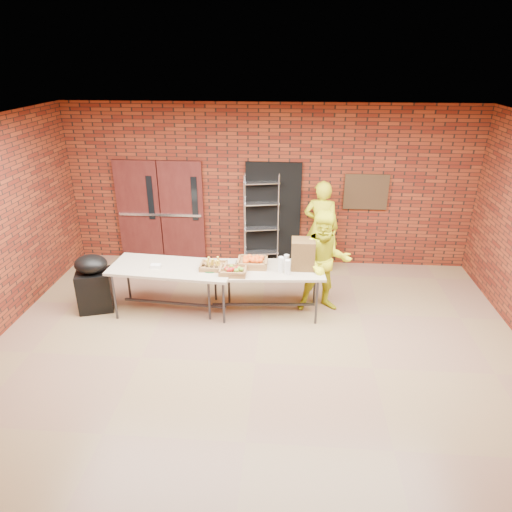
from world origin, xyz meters
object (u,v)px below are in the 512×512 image
(covered_grill, at_px, (94,283))
(volunteer_woman, at_px, (321,227))
(volunteer_man, at_px, (325,262))
(wire_rack, at_px, (261,221))
(coffee_dispenser, at_px, (303,254))
(table_left, at_px, (172,270))
(table_right, at_px, (264,272))

(covered_grill, bearing_deg, volunteer_woman, 8.17)
(volunteer_woman, xyz_separation_m, volunteer_man, (-0.01, -1.52, -0.04))
(wire_rack, bearing_deg, volunteer_man, -67.16)
(coffee_dispenser, bearing_deg, table_left, -175.66)
(volunteer_man, bearing_deg, table_left, 178.68)
(coffee_dispenser, bearing_deg, table_right, -172.66)
(table_left, bearing_deg, coffee_dispenser, 9.10)
(coffee_dispenser, xyz_separation_m, covered_grill, (-3.48, -0.21, -0.55))
(wire_rack, height_order, volunteer_woman, wire_rack)
(table_left, relative_size, table_right, 1.03)
(table_left, distance_m, volunteer_woman, 3.07)
(covered_grill, bearing_deg, volunteer_man, -12.67)
(wire_rack, relative_size, table_left, 0.91)
(table_right, xyz_separation_m, volunteer_man, (1.00, 0.15, 0.15))
(wire_rack, relative_size, volunteer_man, 1.07)
(covered_grill, bearing_deg, coffee_dispenser, -13.37)
(table_right, relative_size, covered_grill, 2.00)
(coffee_dispenser, height_order, covered_grill, coffee_dispenser)
(coffee_dispenser, xyz_separation_m, volunteer_man, (0.37, 0.07, -0.17))
(wire_rack, relative_size, coffee_dispenser, 3.83)
(table_left, distance_m, table_right, 1.51)
(table_left, xyz_separation_m, coffee_dispenser, (2.14, 0.16, 0.29))
(wire_rack, distance_m, volunteer_man, 2.09)
(volunteer_woman, bearing_deg, table_left, 45.29)
(table_left, relative_size, volunteer_man, 1.18)
(table_left, distance_m, coffee_dispenser, 2.16)
(wire_rack, bearing_deg, volunteer_woman, -21.51)
(table_left, xyz_separation_m, table_right, (1.51, 0.08, -0.02))
(covered_grill, xyz_separation_m, volunteer_man, (3.85, 0.28, 0.38))
(wire_rack, relative_size, volunteer_woman, 1.02)
(table_left, bearing_deg, table_right, 7.83)
(wire_rack, xyz_separation_m, table_right, (0.16, -1.89, -0.21))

